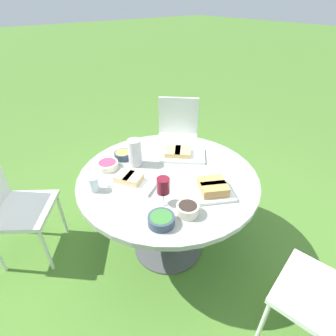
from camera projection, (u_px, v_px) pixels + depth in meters
ground_plane at (168, 245)px, 2.27m from camera, size 40.00×40.00×0.00m
dining_table at (168, 189)px, 1.92m from camera, size 1.27×1.27×0.75m
chair_near_left at (177, 133)px, 2.92m from camera, size 0.61×0.61×0.89m
chair_near_right at (9, 203)px, 1.95m from camera, size 0.60×0.60×0.89m
water_pitcher at (135, 152)px, 1.91m from camera, size 0.11×0.10×0.20m
wine_glass at (163, 186)px, 1.54m from camera, size 0.08×0.08×0.18m
platter_bread_main at (180, 154)px, 2.06m from camera, size 0.40×0.41×0.06m
platter_charcuterie at (212, 187)px, 1.69m from camera, size 0.39×0.37×0.08m
platter_sandwich_side at (131, 180)px, 1.76m from camera, size 0.35×0.31×0.07m
bowl_fries at (123, 155)px, 2.03m from camera, size 0.13×0.13×0.05m
bowl_salad at (161, 220)px, 1.45m from camera, size 0.15×0.15×0.06m
bowl_olives at (188, 209)px, 1.51m from camera, size 0.13×0.13×0.07m
bowl_dip_red at (108, 165)px, 1.92m from camera, size 0.16×0.16×0.05m
cup_water_near at (94, 184)px, 1.68m from camera, size 0.07×0.07×0.10m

